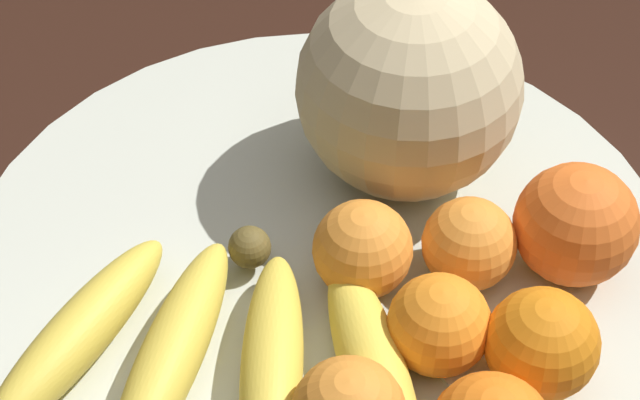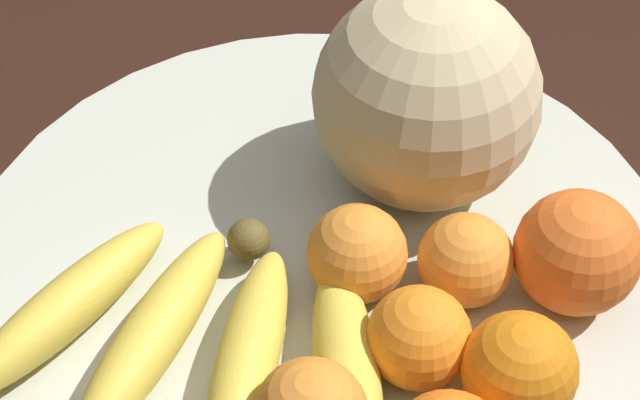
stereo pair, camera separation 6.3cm
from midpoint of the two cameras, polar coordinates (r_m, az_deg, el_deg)
The scene contains 9 objects.
fruit_bowl at distance 0.67m, azimuth -2.68°, elevation -3.54°, with size 0.45×0.45×0.02m.
melon at distance 0.67m, azimuth 2.08°, elevation 5.88°, with size 0.14×0.14×0.14m.
banana_bunch at distance 0.60m, azimuth -8.03°, elevation -8.24°, with size 0.18×0.26×0.04m.
orange_front_left at distance 0.60m, azimuth 3.36°, elevation -6.84°, with size 0.06×0.06×0.06m.
orange_mid_center at distance 0.64m, azimuth 10.80°, elevation -1.45°, with size 0.07×0.07×0.07m.
orange_back_right at distance 0.63m, azimuth -0.57°, elevation -2.81°, with size 0.06×0.06×0.06m.
orange_top_small at distance 0.64m, azimuth 5.17°, elevation -2.51°, with size 0.06×0.06×0.06m.
orange_side_extra at distance 0.59m, azimuth 8.77°, elevation -7.78°, with size 0.06×0.06×0.06m.
produce_tag at distance 0.61m, azimuth 5.41°, elevation -9.75°, with size 0.08×0.08×0.00m.
Camera 1 is at (-0.39, -0.02, 1.28)m, focal length 60.00 mm.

